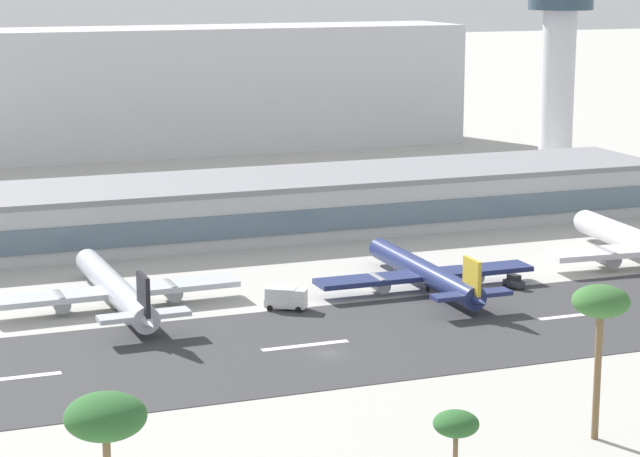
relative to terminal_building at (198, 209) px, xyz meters
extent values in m
plane|color=#B2AFA8|center=(-2.79, -74.17, -5.20)|extent=(1400.00, 1400.00, 0.00)
cube|color=#38383A|center=(-2.79, -69.94, -5.16)|extent=(800.00, 34.82, 0.08)
cube|color=white|center=(-42.13, -69.94, -5.11)|extent=(12.00, 1.20, 0.01)
cube|color=white|center=(-4.37, -69.94, -5.11)|extent=(12.00, 1.20, 0.01)
cube|color=white|center=(36.75, -69.94, -5.11)|extent=(12.00, 1.20, 0.01)
cube|color=#B7BABC|center=(0.00, 0.06, -0.50)|extent=(183.12, 25.61, 9.38)
cube|color=slate|center=(0.00, -12.90, -0.97)|extent=(177.62, 0.30, 4.22)
cube|color=gray|center=(0.00, 0.06, 4.69)|extent=(184.95, 25.87, 1.00)
cylinder|color=silver|center=(91.29, 27.31, 14.43)|extent=(7.52, 7.52, 39.25)
cube|color=#BCBCC1|center=(27.85, 107.75, 11.24)|extent=(147.87, 28.28, 32.88)
cylinder|color=silver|center=(-23.98, -42.31, -2.30)|extent=(4.93, 37.52, 3.74)
sphere|color=silver|center=(-24.57, -23.61, -2.30)|extent=(3.55, 3.55, 3.55)
cone|color=silver|center=(-23.38, -61.01, -2.30)|extent=(3.58, 6.84, 3.37)
cube|color=silver|center=(-23.95, -43.05, -2.67)|extent=(36.57, 6.77, 0.82)
cylinder|color=gray|center=(-15.76, -42.79, -3.32)|extent=(2.60, 5.31, 2.43)
cylinder|color=gray|center=(-32.14, -43.31, -3.32)|extent=(2.60, 5.31, 2.43)
cube|color=silver|center=(-23.43, -59.51, -1.92)|extent=(12.47, 3.48, 0.66)
cube|color=black|center=(-23.43, -59.51, 0.70)|extent=(0.76, 5.07, 5.99)
cylinder|color=black|center=(-23.92, -44.18, -4.68)|extent=(0.67, 0.67, 1.03)
cylinder|color=navy|center=(22.76, -48.40, -2.50)|extent=(3.51, 34.81, 3.48)
sphere|color=navy|center=(22.74, -31.00, -2.50)|extent=(3.31, 3.31, 3.31)
cone|color=navy|center=(22.78, -65.81, -2.50)|extent=(3.14, 6.27, 3.13)
cube|color=navy|center=(22.76, -49.10, -2.85)|extent=(35.16, 5.25, 0.77)
cylinder|color=gray|center=(30.67, -49.09, -3.46)|extent=(2.27, 4.88, 2.26)
cylinder|color=gray|center=(14.85, -49.11, -3.46)|extent=(2.27, 4.88, 2.26)
cube|color=navy|center=(22.77, -64.42, -2.15)|extent=(11.95, 2.88, 0.61)
cube|color=gold|center=(22.77, -64.42, 0.29)|extent=(0.56, 4.70, 5.57)
cylinder|color=black|center=(22.76, -50.14, -4.72)|extent=(0.63, 0.63, 0.96)
sphere|color=white|center=(65.54, -26.25, -1.92)|extent=(4.02, 4.02, 4.02)
cylinder|color=gray|center=(56.00, -47.67, -3.08)|extent=(3.12, 6.08, 2.75)
cube|color=white|center=(-1.05, -52.47, -4.15)|extent=(6.36, 5.22, 1.20)
cube|color=silver|center=(-1.66, -52.09, -2.75)|extent=(4.88, 4.25, 1.60)
cube|color=white|center=(0.78, -53.62, -2.80)|extent=(2.60, 2.76, 1.50)
cylinder|color=black|center=(0.09, -54.61, -4.75)|extent=(0.91, 0.72, 0.90)
cylinder|color=black|center=(1.36, -52.57, -4.75)|extent=(0.91, 0.72, 0.90)
cylinder|color=black|center=(-3.47, -52.38, -4.75)|extent=(0.91, 0.72, 0.90)
cylinder|color=black|center=(-2.20, -50.34, -4.75)|extent=(0.91, 0.72, 0.90)
cube|color=#2D3338|center=(35.89, -53.31, -4.40)|extent=(2.46, 3.53, 1.00)
cube|color=black|center=(35.89, -53.31, -3.45)|extent=(1.78, 2.21, 0.90)
cylinder|color=black|center=(35.45, -54.61, -4.90)|extent=(0.44, 0.66, 0.60)
cylinder|color=black|center=(36.98, -54.15, -4.90)|extent=(0.44, 0.66, 0.60)
cylinder|color=black|center=(34.80, -52.47, -4.90)|extent=(0.44, 0.66, 0.60)
cylinder|color=black|center=(36.33, -52.00, -4.90)|extent=(0.44, 0.66, 0.60)
ellipsoid|color=#2D602D|center=(-9.87, -124.38, 4.20)|extent=(4.11, 4.11, 2.26)
cylinder|color=brown|center=(13.16, -111.31, 2.31)|extent=(0.75, 0.75, 15.01)
ellipsoid|color=#386B33|center=(13.16, -111.31, 9.81)|extent=(6.02, 6.02, 3.31)
ellipsoid|color=#2D602D|center=(-40.30, -122.05, 8.05)|extent=(6.76, 6.76, 3.72)
camera|label=1|loc=(-57.37, -217.17, 43.70)|focal=69.91mm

